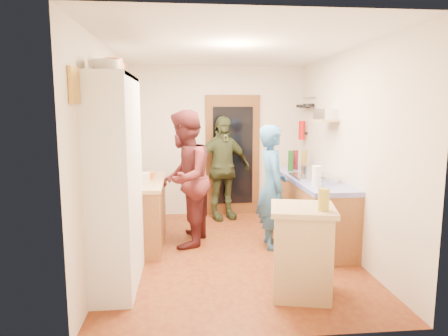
{
  "coord_description": "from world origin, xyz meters",
  "views": [
    {
      "loc": [
        -0.59,
        -4.97,
        1.86
      ],
      "look_at": [
        -0.08,
        0.15,
        1.1
      ],
      "focal_mm": 32.0,
      "sensor_mm": 36.0,
      "label": 1
    }
  ],
  "objects": [
    {
      "name": "door_frame",
      "position": [
        0.25,
        1.97,
        1.05
      ],
      "size": [
        0.95,
        0.06,
        2.1
      ],
      "primitive_type": "cube",
      "color": "brown",
      "rests_on": "ground"
    },
    {
      "name": "wall_shelf",
      "position": [
        1.37,
        0.45,
        1.7
      ],
      "size": [
        0.26,
        0.42,
        0.03
      ],
      "primitive_type": "cube",
      "color": "tan",
      "rests_on": "wall_right"
    },
    {
      "name": "bottle_a",
      "position": [
        1.05,
        1.05,
        1.06
      ],
      "size": [
        0.09,
        0.09,
        0.32
      ],
      "primitive_type": "cylinder",
      "rotation": [
        0.0,
        0.0,
        0.12
      ],
      "color": "#143F14",
      "rests_on": "right_counter_top"
    },
    {
      "name": "kettle",
      "position": [
        -1.25,
        0.23,
        1.0
      ],
      "size": [
        0.18,
        0.18,
        0.19
      ],
      "primitive_type": "cylinder",
      "rotation": [
        0.0,
        0.0,
        -0.05
      ],
      "color": "white",
      "rests_on": "left_counter_top"
    },
    {
      "name": "ceiling",
      "position": [
        0.0,
        0.0,
        2.61
      ],
      "size": [
        3.0,
        4.0,
        0.02
      ],
      "primitive_type": "cube",
      "color": "silver",
      "rests_on": "ground"
    },
    {
      "name": "plate_stack",
      "position": [
        -1.3,
        -1.1,
        2.25
      ],
      "size": [
        0.26,
        0.26,
        0.11
      ],
      "primitive_type": "cylinder",
      "color": "white",
      "rests_on": "hutch_top_shelf"
    },
    {
      "name": "floor",
      "position": [
        0.0,
        0.0,
        -0.01
      ],
      "size": [
        3.0,
        4.0,
        0.02
      ],
      "primitive_type": "cube",
      "color": "brown",
      "rests_on": "ground"
    },
    {
      "name": "left_counter_base",
      "position": [
        -1.2,
        0.45,
        0.42
      ],
      "size": [
        0.6,
        1.4,
        0.85
      ],
      "primitive_type": "cube",
      "color": "#9B5732",
      "rests_on": "ground"
    },
    {
      "name": "hob",
      "position": [
        1.2,
        0.39,
        0.92
      ],
      "size": [
        0.55,
        0.58,
        0.04
      ],
      "primitive_type": "cube",
      "color": "silver",
      "rests_on": "right_counter_top"
    },
    {
      "name": "pan_rail",
      "position": [
        1.46,
        1.52,
        2.05
      ],
      "size": [
        0.02,
        0.65,
        0.02
      ],
      "primitive_type": "cylinder",
      "rotation": [
        1.57,
        0.0,
        0.0
      ],
      "color": "silver",
      "rests_on": "wall_right"
    },
    {
      "name": "ext_bracket",
      "position": [
        1.47,
        1.7,
        1.45
      ],
      "size": [
        0.06,
        0.1,
        0.04
      ],
      "primitive_type": "cube",
      "color": "black",
      "rests_on": "wall_right"
    },
    {
      "name": "left_counter_top",
      "position": [
        -1.2,
        0.45,
        0.88
      ],
      "size": [
        0.64,
        1.44,
        0.05
      ],
      "primitive_type": "cube",
      "color": "tan",
      "rests_on": "left_counter_base"
    },
    {
      "name": "wall_back",
      "position": [
        0.0,
        2.01,
        1.3
      ],
      "size": [
        3.0,
        0.02,
        2.6
      ],
      "primitive_type": "cube",
      "color": "beige",
      "rests_on": "ground"
    },
    {
      "name": "orange_pot_b",
      "position": [
        -1.3,
        -0.5,
        2.27
      ],
      "size": [
        0.16,
        0.16,
        0.14
      ],
      "primitive_type": "cylinder",
      "color": "orange",
      "rests_on": "hutch_top_shelf"
    },
    {
      "name": "right_counter_base",
      "position": [
        1.2,
        0.5,
        0.42
      ],
      "size": [
        0.6,
        2.2,
        0.84
      ],
      "primitive_type": "cube",
      "color": "#9B5732",
      "rests_on": "ground"
    },
    {
      "name": "bottle_c",
      "position": [
        1.31,
        1.19,
        1.06
      ],
      "size": [
        0.09,
        0.09,
        0.32
      ],
      "primitive_type": "cylinder",
      "rotation": [
        0.0,
        0.0,
        0.14
      ],
      "color": "olive",
      "rests_on": "right_counter_top"
    },
    {
      "name": "hutch_top_shelf",
      "position": [
        -1.3,
        -0.8,
        2.18
      ],
      "size": [
        0.4,
        1.14,
        0.04
      ],
      "primitive_type": "cube",
      "color": "white",
      "rests_on": "hutch_body"
    },
    {
      "name": "fire_extinguisher",
      "position": [
        1.41,
        1.7,
        1.5
      ],
      "size": [
        0.11,
        0.11,
        0.32
      ],
      "primitive_type": "cylinder",
      "color": "red",
      "rests_on": "wall_right"
    },
    {
      "name": "paper_towel",
      "position": [
        1.05,
        -0.19,
        1.03
      ],
      "size": [
        0.15,
        0.15,
        0.26
      ],
      "primitive_type": "cylinder",
      "rotation": [
        0.0,
        0.0,
        -0.32
      ],
      "color": "white",
      "rests_on": "right_counter_top"
    },
    {
      "name": "person_back",
      "position": [
        0.04,
        1.65,
        0.87
      ],
      "size": [
        1.11,
        0.73,
        1.75
      ],
      "primitive_type": "imported",
      "rotation": [
        0.0,
        0.0,
        0.32
      ],
      "color": "#343C21",
      "rests_on": "ground"
    },
    {
      "name": "pan_hang_a",
      "position": [
        1.4,
        1.35,
        1.92
      ],
      "size": [
        0.18,
        0.18,
        0.05
      ],
      "primitive_type": "cylinder",
      "color": "black",
      "rests_on": "pan_rail"
    },
    {
      "name": "orange_bowl",
      "position": [
        -1.12,
        0.56,
        0.94
      ],
      "size": [
        0.25,
        0.25,
        0.09
      ],
      "primitive_type": "cylinder",
      "rotation": [
        0.0,
        0.0,
        0.34
      ],
      "color": "orange",
      "rests_on": "left_counter_top"
    },
    {
      "name": "picture_frame",
      "position": [
        -1.48,
        -1.55,
        2.05
      ],
      "size": [
        0.03,
        0.25,
        0.3
      ],
      "primitive_type": "cube",
      "color": "gold",
      "rests_on": "wall_left"
    },
    {
      "name": "wall_right",
      "position": [
        1.51,
        0.0,
        1.3
      ],
      "size": [
        0.02,
        4.0,
        2.6
      ],
      "primitive_type": "cube",
      "color": "beige",
      "rests_on": "ground"
    },
    {
      "name": "wall_front",
      "position": [
        0.0,
        -2.01,
        1.3
      ],
      "size": [
        3.0,
        0.02,
        2.6
      ],
      "primitive_type": "cube",
      "color": "beige",
      "rests_on": "ground"
    },
    {
      "name": "radio",
      "position": [
        1.37,
        0.45,
        1.79
      ],
      "size": [
        0.28,
        0.34,
        0.15
      ],
      "primitive_type": "cube",
      "rotation": [
        0.0,
        0.0,
        0.23
      ],
      "color": "silver",
      "rests_on": "wall_shelf"
    },
    {
      "name": "pot_on_hob",
      "position": [
        1.15,
        0.43,
        1.01
      ],
      "size": [
        0.21,
        0.21,
        0.14
      ],
      "primitive_type": "cylinder",
      "color": "silver",
      "rests_on": "hob"
    },
    {
      "name": "island_top",
      "position": [
        0.56,
        -1.25,
        0.89
      ],
      "size": [
        0.74,
        0.74,
        0.05
      ],
      "primitive_type": "cube",
      "rotation": [
        0.0,
        0.0,
        -0.22
      ],
      "color": "tan",
      "rests_on": "island_base"
    },
    {
      "name": "chopping_board",
      "position": [
        -1.18,
        0.96,
        0.91
      ],
      "size": [
        0.35,
        0.3,
        0.02
      ],
      "primitive_type": "cube",
      "rotation": [
        0.0,
        0.0,
        0.3
      ],
      "color": "tan",
      "rests_on": "left_counter_top"
    },
    {
      "name": "mixing_bowl",
      "position": [
        1.3,
        0.0,
        0.94
      ],
      "size": [
        0.25,
        0.25,
        0.09
      ],
      "primitive_type": "cylinder",
      "rotation": [
        0.0,
        0.0,
        -0.06
      ],
      "color": "silver",
      "rests_on": "right_counter_top"
    },
    {
      "name": "person_hob",
      "position": [
        0.6,
        0.17,
        0.83
      ],
      "size": [
        0.4,
        0.61,
        1.66
      ],
      "primitive_type": "imported",
      "rotation": [
        0.0,
        0.0,
        1.58
      ],
      "color": "#2F6198",
      "rests_on": "ground"
    },
    {
      "name": "wall_left",
      "position": [
        -1.51,
        0.0,
        1.3
      ],
      "size": [
        0.02,
        4.0,
        2.6
      ],
      "primitive_type": "cube",
      "color": "beige",
      "rests_on": "ground"
    },
    {
      "name": "orange_pot_a",
      "position": [
        -1.3,
        -0.76,
        2.28
      ],
      "size": [
        0.2,
        0.2,
        0.16
      ],
      "primitive_type": "cylinder",
      "color": "orange",
      "rests_on": "hutch_top_shelf"
    },
    {
      "name": "cutting_board",
      "position": [
        0.52,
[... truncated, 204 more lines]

